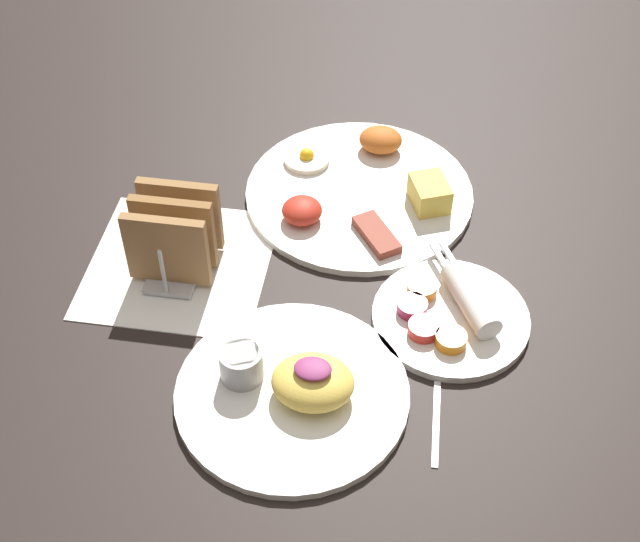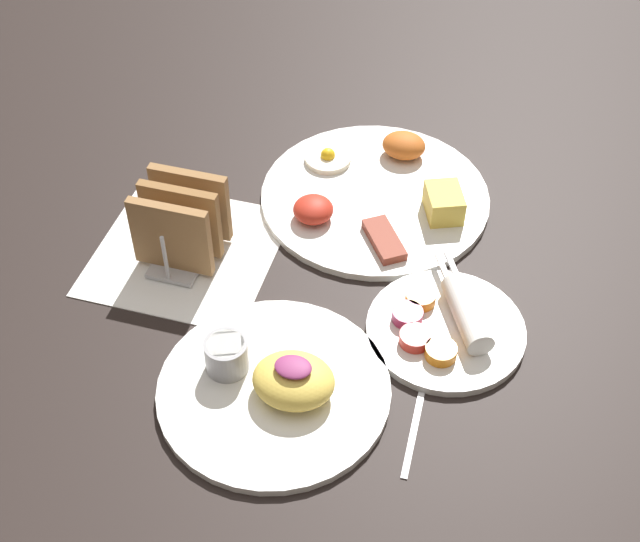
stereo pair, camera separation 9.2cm
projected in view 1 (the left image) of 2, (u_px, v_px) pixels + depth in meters
name	position (u px, v px, depth m)	size (l,w,h in m)	color
ground_plane	(294.00, 303.00, 1.06)	(3.00, 3.00, 0.00)	black
napkin_flat	(179.00, 264.00, 1.11)	(0.22, 0.22, 0.00)	white
plate_breakfast	(361.00, 189.00, 1.19)	(0.30, 0.30, 0.05)	white
plate_condiments	(451.00, 312.00, 1.04)	(0.18, 0.20, 0.04)	white
plate_foreground	(292.00, 387.00, 0.96)	(0.25, 0.25, 0.06)	white
toast_rack	(174.00, 235.00, 1.07)	(0.10, 0.12, 0.10)	#B7B7BC
teaspoon	(437.00, 397.00, 0.96)	(0.02, 0.13, 0.01)	silver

